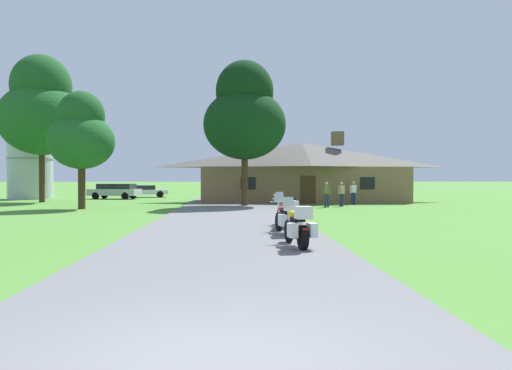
# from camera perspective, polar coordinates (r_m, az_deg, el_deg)

# --- Properties ---
(ground_plane) EXTENTS (500.00, 500.00, 0.00)m
(ground_plane) POSITION_cam_1_polar(r_m,az_deg,el_deg) (24.70, -3.19, -3.61)
(ground_plane) COLOR #4C8433
(asphalt_driveway) EXTENTS (6.40, 80.00, 0.06)m
(asphalt_driveway) POSITION_cam_1_polar(r_m,az_deg,el_deg) (22.70, -3.24, -3.92)
(asphalt_driveway) COLOR slate
(asphalt_driveway) RESTS_ON ground
(motorcycle_yellow_nearest_to_camera) EXTENTS (0.90, 2.08, 1.30)m
(motorcycle_yellow_nearest_to_camera) POSITION_cam_1_polar(r_m,az_deg,el_deg) (12.81, 5.01, -4.97)
(motorcycle_yellow_nearest_to_camera) COLOR black
(motorcycle_yellow_nearest_to_camera) RESTS_ON asphalt_driveway
(motorcycle_red_second_in_row) EXTENTS (0.95, 2.07, 1.30)m
(motorcycle_red_second_in_row) POSITION_cam_1_polar(r_m,az_deg,el_deg) (15.82, 3.67, -3.87)
(motorcycle_red_second_in_row) COLOR black
(motorcycle_red_second_in_row) RESTS_ON asphalt_driveway
(motorcycle_green_farthest_in_row) EXTENTS (0.90, 2.08, 1.30)m
(motorcycle_green_farthest_in_row) POSITION_cam_1_polar(r_m,az_deg,el_deg) (18.16, 3.56, -3.27)
(motorcycle_green_farthest_in_row) COLOR black
(motorcycle_green_farthest_in_row) RESTS_ON asphalt_driveway
(stone_lodge) EXTENTS (16.83, 6.55, 5.67)m
(stone_lodge) POSITION_cam_1_polar(r_m,az_deg,el_deg) (38.68, 5.54, 1.62)
(stone_lodge) COLOR brown
(stone_lodge) RESTS_ON ground
(bystander_white_shirt_near_lodge) EXTENTS (0.52, 0.33, 1.69)m
(bystander_white_shirt_near_lodge) POSITION_cam_1_polar(r_m,az_deg,el_deg) (35.35, 11.52, -0.76)
(bystander_white_shirt_near_lodge) COLOR navy
(bystander_white_shirt_near_lodge) RESTS_ON ground
(bystander_olive_shirt_beside_signpost) EXTENTS (0.55, 0.26, 1.67)m
(bystander_olive_shirt_beside_signpost) POSITION_cam_1_polar(r_m,az_deg,el_deg) (31.58, 8.42, -0.96)
(bystander_olive_shirt_beside_signpost) COLOR navy
(bystander_olive_shirt_beside_signpost) RESTS_ON ground
(bystander_tan_shirt_by_tree) EXTENTS (0.49, 0.37, 1.67)m
(bystander_tan_shirt_by_tree) POSITION_cam_1_polar(r_m,az_deg,el_deg) (32.70, 10.16, -0.91)
(bystander_tan_shirt_by_tree) COLOR navy
(bystander_tan_shirt_by_tree) RESTS_ON ground
(tree_left_far) EXTENTS (6.59, 6.59, 11.65)m
(tree_left_far) POSITION_cam_1_polar(r_m,az_deg,el_deg) (41.75, -24.20, 8.19)
(tree_left_far) COLOR #422D19
(tree_left_far) RESTS_ON ground
(tree_by_lodge_front) EXTENTS (5.59, 5.59, 9.88)m
(tree_by_lodge_front) POSITION_cam_1_polar(r_m,az_deg,el_deg) (32.73, -1.36, 8.37)
(tree_by_lodge_front) COLOR #422D19
(tree_by_lodge_front) RESTS_ON ground
(tree_left_near) EXTENTS (4.02, 4.02, 7.30)m
(tree_left_near) POSITION_cam_1_polar(r_m,az_deg,el_deg) (31.58, -20.09, 5.74)
(tree_left_near) COLOR #422D19
(tree_left_near) RESTS_ON ground
(metal_silo_distant) EXTENTS (4.04, 4.04, 8.39)m
(metal_silo_distant) POSITION_cam_1_polar(r_m,az_deg,el_deg) (48.87, -25.31, 3.43)
(metal_silo_distant) COLOR #B2B7BC
(metal_silo_distant) RESTS_ON ground
(parked_silver_suv_far_left) EXTENTS (4.88, 2.75, 1.40)m
(parked_silver_suv_far_left) POSITION_cam_1_polar(r_m,az_deg,el_deg) (45.82, -16.44, -0.64)
(parked_silver_suv_far_left) COLOR #ADAFB7
(parked_silver_suv_far_left) RESTS_ON ground
(parked_white_sedan_far_left) EXTENTS (4.49, 2.69, 1.20)m
(parked_white_sedan_far_left) POSITION_cam_1_polar(r_m,az_deg,el_deg) (49.03, -12.97, -0.69)
(parked_white_sedan_far_left) COLOR silver
(parked_white_sedan_far_left) RESTS_ON ground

